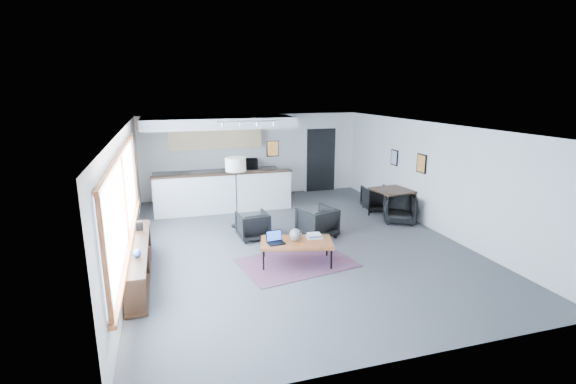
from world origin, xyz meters
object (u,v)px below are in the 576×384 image
object	(u,v)px
armchair_right	(317,221)
book_stack	(314,236)
laptop	(275,239)
dining_chair_near	(399,210)
ceramic_pot	(296,235)
floor_lamp	(236,167)
coffee_table	(297,243)
microwave	(248,163)
armchair_left	(253,224)
dining_table	(392,192)
dining_chair_far	(376,199)

from	to	relation	value
armchair_right	book_stack	bearing A→B (deg)	48.32
laptop	dining_chair_near	size ratio (longest dim) A/B	0.54
ceramic_pot	floor_lamp	distance (m)	2.82
armchair_right	dining_chair_near	size ratio (longest dim) A/B	1.18
coffee_table	microwave	xyz separation A→B (m)	(0.13, 5.34, 0.70)
laptop	book_stack	distance (m)	0.83
book_stack	dining_chair_near	xyz separation A→B (m)	(2.94, 1.63, -0.18)
armchair_left	floor_lamp	xyz separation A→B (m)	(-0.19, 0.98, 1.18)
book_stack	armchair_left	world-z (taller)	armchair_left
book_stack	dining_chair_near	distance (m)	3.37
laptop	book_stack	xyz separation A→B (m)	(0.83, 0.04, -0.02)
coffee_table	ceramic_pot	size ratio (longest dim) A/B	6.44
armchair_left	armchair_right	world-z (taller)	armchair_right
armchair_left	dining_chair_near	xyz separation A→B (m)	(3.88, 0.10, -0.02)
dining_table	dining_chair_far	world-z (taller)	dining_table
microwave	dining_chair_near	bearing A→B (deg)	-41.20
book_stack	laptop	bearing A→B (deg)	-177.57
book_stack	armchair_left	xyz separation A→B (m)	(-0.94, 1.53, -0.16)
microwave	book_stack	bearing A→B (deg)	-79.81
laptop	book_stack	size ratio (longest dim) A/B	1.07
dining_table	dining_chair_near	xyz separation A→B (m)	(0.00, -0.40, -0.39)
coffee_table	armchair_right	world-z (taller)	armchair_right
laptop	dining_chair_far	size ratio (longest dim) A/B	0.55
coffee_table	floor_lamp	size ratio (longest dim) A/B	0.88
coffee_table	ceramic_pot	xyz separation A→B (m)	(-0.01, 0.05, 0.16)
armchair_left	dining_table	bearing A→B (deg)	-177.24
dining_chair_near	microwave	size ratio (longest dim) A/B	1.15
dining_chair_near	dining_chair_far	xyz separation A→B (m)	(0.00, 1.22, -0.01)
ceramic_pot	book_stack	bearing A→B (deg)	5.29
ceramic_pot	coffee_table	bearing A→B (deg)	-81.83
armchair_right	dining_chair_far	xyz separation A→B (m)	(2.41, 1.62, -0.07)
laptop	microwave	xyz separation A→B (m)	(0.55, 5.29, 0.60)
floor_lamp	microwave	bearing A→B (deg)	72.57
dining_chair_far	dining_chair_near	bearing A→B (deg)	96.41
armchair_left	armchair_right	bearing A→B (deg)	163.82
floor_lamp	microwave	distance (m)	2.90
book_stack	microwave	xyz separation A→B (m)	(-0.28, 5.26, 0.62)
dining_chair_far	floor_lamp	bearing A→B (deg)	11.09
armchair_left	armchair_right	size ratio (longest dim) A/B	0.89
ceramic_pot	dining_table	bearing A→B (deg)	31.71
ceramic_pot	dining_chair_far	world-z (taller)	ceramic_pot
laptop	book_stack	world-z (taller)	laptop
book_stack	microwave	size ratio (longest dim) A/B	0.58
floor_lamp	dining_chair_far	size ratio (longest dim) A/B	2.76
armchair_left	armchair_right	distance (m)	1.50
laptop	dining_chair_far	bearing A→B (deg)	30.82
book_stack	microwave	bearing A→B (deg)	93.01
dining_chair_near	book_stack	bearing A→B (deg)	-126.20
armchair_left	laptop	bearing A→B (deg)	89.59
armchair_left	book_stack	bearing A→B (deg)	117.03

